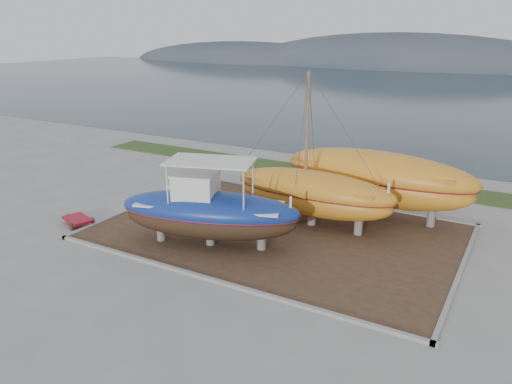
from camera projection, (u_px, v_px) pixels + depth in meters
The scene contains 11 objects.
ground at pixel (238, 262), 22.99m from camera, with size 140.00×140.00×0.00m, color gray.
dirt_patch at pixel (277, 232), 26.28m from camera, with size 18.00×12.00×0.06m, color #422D1E.
curb_frame at pixel (277, 231), 26.26m from camera, with size 18.60×12.60×0.15m, color gray, non-canonical shape.
grass_strip at pixel (351, 178), 35.76m from camera, with size 44.00×3.00×0.08m, color #284219.
sea at pixel (464, 94), 80.75m from camera, with size 260.00×100.00×0.04m, color #1B2D36, non-canonical shape.
mountain_ridge at pixel (496, 70), 126.14m from camera, with size 200.00×36.00×20.00m, color #333D49, non-canonical shape.
blue_caique at pixel (209, 203), 24.09m from camera, with size 8.95×2.80×4.31m, color navy, non-canonical shape.
white_dinghy at pixel (192, 197), 29.77m from camera, with size 4.00×1.50×1.20m, color silver, non-canonical shape.
orange_sailboat at pixel (314, 152), 25.96m from camera, with size 9.13×2.69×8.16m, color orange, non-canonical shape.
orange_bare_hull at pixel (376, 185), 28.07m from camera, with size 11.01×3.30×3.61m, color orange, non-canonical shape.
red_trailer at pixel (78, 221), 27.36m from camera, with size 2.60×1.30×0.37m, color maroon, non-canonical shape.
Camera 1 is at (11.01, -17.66, 10.31)m, focal length 35.00 mm.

